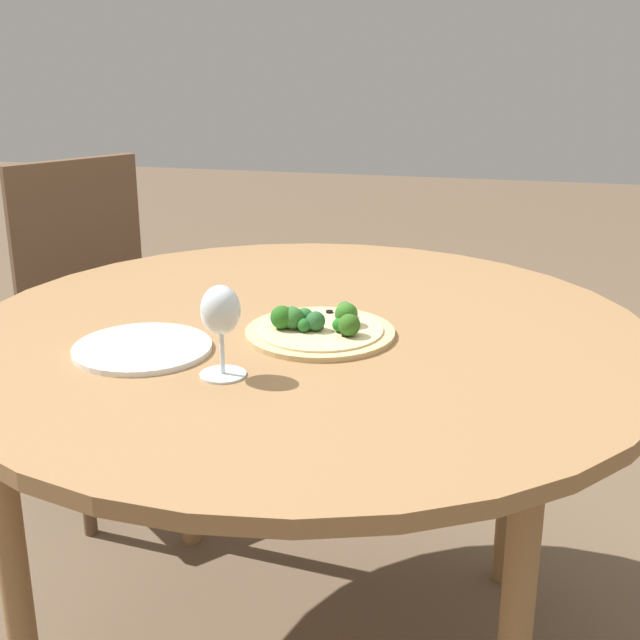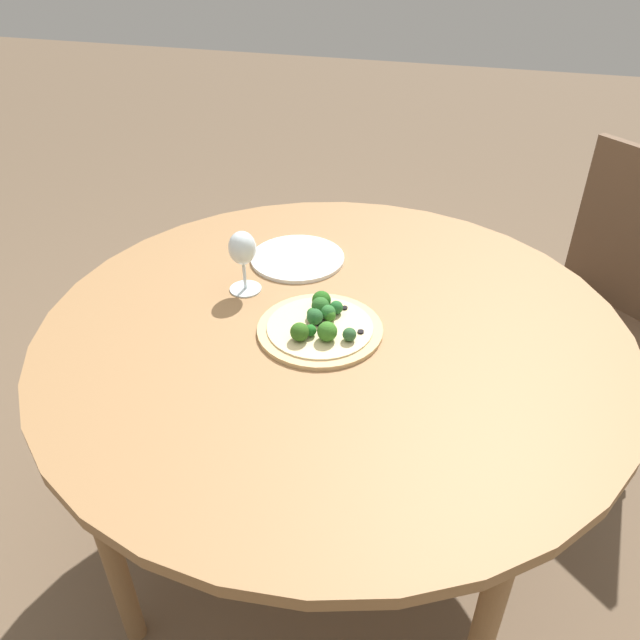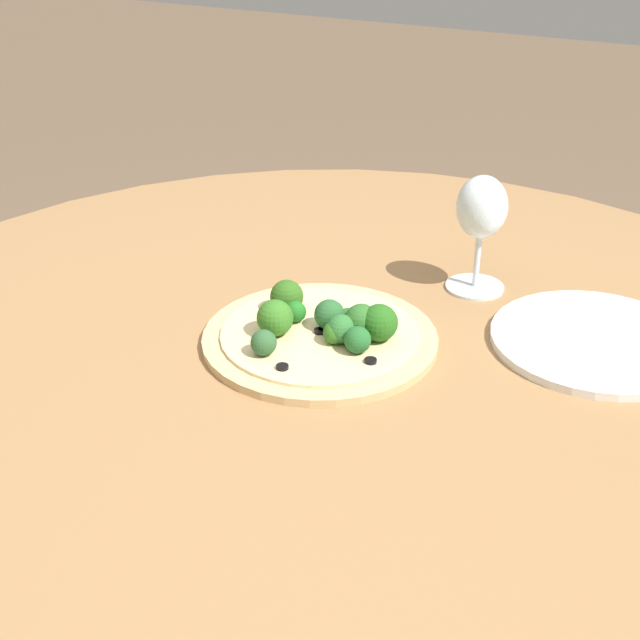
% 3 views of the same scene
% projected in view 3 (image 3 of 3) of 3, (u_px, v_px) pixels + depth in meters
% --- Properties ---
extents(dining_table, '(1.31, 1.31, 0.77)m').
position_uv_depth(dining_table, '(336.00, 404.00, 1.05)').
color(dining_table, olive).
rests_on(dining_table, ground_plane).
extents(pizza, '(0.28, 0.28, 0.06)m').
position_uv_depth(pizza, '(322.00, 332.00, 1.04)').
color(pizza, tan).
rests_on(pizza, dining_table).
extents(wine_glass, '(0.08, 0.08, 0.16)m').
position_uv_depth(wine_glass, '(481.00, 213.00, 1.12)').
color(wine_glass, silver).
rests_on(wine_glass, dining_table).
extents(plate_near, '(0.25, 0.25, 0.01)m').
position_uv_depth(plate_near, '(596.00, 341.00, 1.04)').
color(plate_near, white).
rests_on(plate_near, dining_table).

